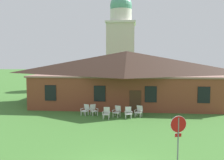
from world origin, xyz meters
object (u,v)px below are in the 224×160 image
at_px(lawn_chair_by_porch, 85,110).
at_px(lawn_chair_middle, 117,111).
at_px(lawn_chair_right_end, 128,112).
at_px(lawn_chair_near_door, 94,110).
at_px(stop_sign, 178,131).
at_px(lawn_chair_far_side, 139,111).
at_px(lawn_chair_left_end, 106,113).

distance_m(lawn_chair_by_porch, lawn_chair_middle, 2.89).
bearing_deg(lawn_chair_right_end, lawn_chair_near_door, 165.35).
distance_m(lawn_chair_near_door, lawn_chair_middle, 2.19).
distance_m(stop_sign, lawn_chair_by_porch, 11.68).
relative_size(lawn_chair_by_porch, lawn_chair_right_end, 1.00).
bearing_deg(lawn_chair_near_door, lawn_chair_far_side, -2.93).
relative_size(stop_sign, lawn_chair_far_side, 2.50).
xyz_separation_m(lawn_chair_left_end, lawn_chair_far_side, (2.76, 0.92, 0.00)).
relative_size(lawn_chair_by_porch, lawn_chair_near_door, 1.00).
bearing_deg(lawn_chair_left_end, lawn_chair_near_door, 138.90).
bearing_deg(stop_sign, lawn_chair_right_end, 105.80).
xyz_separation_m(lawn_chair_by_porch, lawn_chair_near_door, (0.72, 0.06, 0.00)).
xyz_separation_m(stop_sign, lawn_chair_by_porch, (-6.38, 9.71, -1.19)).
xyz_separation_m(lawn_chair_near_door, lawn_chair_far_side, (4.05, -0.21, 0.00)).
height_order(lawn_chair_near_door, lawn_chair_far_side, same).
height_order(lawn_chair_middle, lawn_chair_far_side, same).
bearing_deg(lawn_chair_by_porch, stop_sign, -56.71).
relative_size(lawn_chair_middle, lawn_chair_right_end, 1.00).
xyz_separation_m(stop_sign, lawn_chair_middle, (-3.51, 9.34, -1.19)).
xyz_separation_m(lawn_chair_middle, lawn_chair_far_side, (1.90, 0.23, 0.00)).
bearing_deg(lawn_chair_near_door, stop_sign, -59.93).
relative_size(lawn_chair_near_door, lawn_chair_far_side, 1.00).
distance_m(lawn_chair_middle, lawn_chair_right_end, 1.05).
xyz_separation_m(lawn_chair_by_porch, lawn_chair_right_end, (3.84, -0.76, 0.00)).
distance_m(stop_sign, lawn_chair_near_door, 11.35).
bearing_deg(lawn_chair_right_end, lawn_chair_middle, 158.64).
height_order(lawn_chair_by_porch, lawn_chair_middle, same).
bearing_deg(lawn_chair_near_door, lawn_chair_by_porch, -175.12).
xyz_separation_m(lawn_chair_by_porch, lawn_chair_middle, (2.86, -0.37, 0.00)).
bearing_deg(lawn_chair_near_door, lawn_chair_left_end, -41.10).
relative_size(lawn_chair_by_porch, lawn_chair_far_side, 1.00).
bearing_deg(lawn_chair_middle, lawn_chair_far_side, 6.84).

